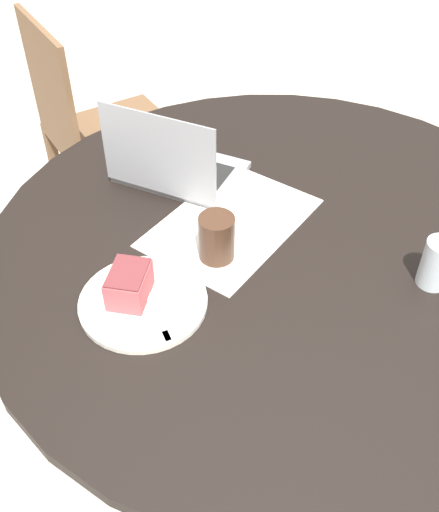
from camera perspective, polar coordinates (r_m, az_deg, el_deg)
ground_plane at (r=1.91m, az=4.80°, el=-14.54°), size 12.00×12.00×0.00m
dining_table at (r=1.44m, az=6.14°, el=-1.63°), size 1.37×1.37×0.71m
chair at (r=2.19m, az=-11.43°, el=11.01°), size 0.59×0.59×0.91m
paper_document at (r=1.40m, az=1.12°, el=3.20°), size 0.48×0.43×0.00m
plate at (r=1.22m, az=-7.27°, el=-4.36°), size 0.26×0.26×0.01m
cake_slice at (r=1.21m, az=-8.61°, el=-2.68°), size 0.10×0.08×0.07m
fork at (r=1.18m, az=-5.88°, el=-5.82°), size 0.16×0.10×0.00m
coffee_glass at (r=1.28m, az=-0.28°, el=1.71°), size 0.08×0.08×0.11m
water_glass at (r=1.30m, az=20.01°, el=-0.66°), size 0.07×0.07×0.11m
laptop at (r=1.52m, az=-4.21°, el=8.48°), size 0.30×0.35×0.23m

